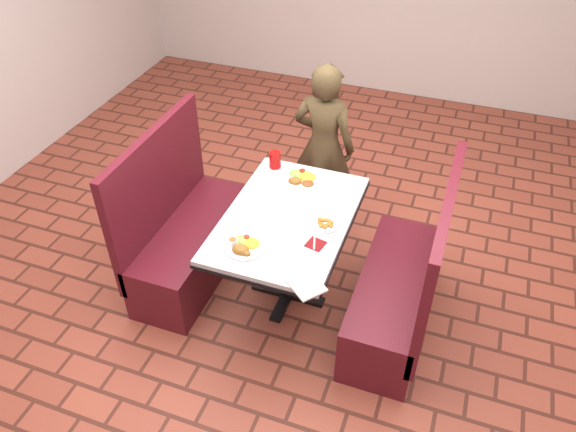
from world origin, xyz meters
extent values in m
plane|color=brown|center=(0.00, 0.00, 0.00)|extent=(7.00, 7.00, 0.00)
cube|color=#BBBDC0|center=(0.00, 0.00, 0.73)|extent=(0.80, 1.20, 0.03)
cube|color=black|center=(0.00, 0.00, 0.70)|extent=(0.81, 1.21, 0.02)
cylinder|color=black|center=(0.00, 0.00, 0.36)|extent=(0.10, 0.10, 0.69)
cube|color=black|center=(0.00, 0.00, 0.01)|extent=(0.55, 0.08, 0.03)
cube|color=black|center=(0.00, 0.00, 0.01)|extent=(0.08, 0.55, 0.03)
cube|color=#57141E|center=(-0.75, 0.00, 0.23)|extent=(0.45, 1.20, 0.45)
cube|color=#57141E|center=(-0.97, 0.00, 0.70)|extent=(0.06, 1.20, 0.95)
cube|color=#57141E|center=(0.75, 0.00, 0.23)|extent=(0.45, 1.20, 0.45)
cube|color=#57141E|center=(0.97, 0.00, 0.70)|extent=(0.06, 1.20, 0.95)
imported|color=brown|center=(-0.06, 0.98, 0.69)|extent=(0.53, 0.37, 1.39)
cylinder|color=white|center=(-0.14, -0.38, 0.76)|extent=(0.25, 0.25, 0.01)
ellipsoid|color=gold|center=(-0.11, -0.35, 0.79)|extent=(0.10, 0.10, 0.05)
ellipsoid|color=#83BC4B|center=(-0.18, -0.33, 0.78)|extent=(0.10, 0.08, 0.03)
cylinder|color=red|center=(-0.16, -0.31, 0.78)|extent=(0.04, 0.04, 0.01)
ellipsoid|color=#905F24|center=(-0.15, -0.43, 0.80)|extent=(0.11, 0.08, 0.06)
ellipsoid|color=#905F24|center=(-0.11, -0.44, 0.78)|extent=(0.06, 0.04, 0.04)
cylinder|color=white|center=(-0.22, -0.39, 0.78)|extent=(0.06, 0.06, 0.04)
cylinder|color=brown|center=(-0.22, -0.39, 0.80)|extent=(0.05, 0.05, 0.00)
cylinder|color=white|center=(-0.04, 0.40, 0.76)|extent=(0.29, 0.29, 0.02)
ellipsoid|color=gold|center=(-0.01, 0.44, 0.79)|extent=(0.12, 0.12, 0.05)
ellipsoid|color=#83BC4B|center=(-0.10, 0.45, 0.79)|extent=(0.12, 0.10, 0.04)
cylinder|color=red|center=(-0.06, 0.48, 0.79)|extent=(0.04, 0.04, 0.01)
ellipsoid|color=brown|center=(0.02, 0.36, 0.78)|extent=(0.09, 0.09, 0.03)
ellipsoid|color=#905F24|center=(-0.08, 0.35, 0.80)|extent=(0.10, 0.07, 0.06)
cylinder|color=white|center=(0.26, 0.00, 0.76)|extent=(0.17, 0.17, 0.01)
cube|color=maroon|center=(0.25, -0.20, 0.75)|extent=(0.13, 0.13, 0.00)
cube|color=silver|center=(0.24, -0.19, 0.75)|extent=(0.05, 0.12, 0.00)
cylinder|color=#BB0D0C|center=(-0.28, 0.50, 0.81)|extent=(0.08, 0.08, 0.12)
cube|color=silver|center=(0.30, -0.55, 0.76)|extent=(0.28, 0.27, 0.01)
cube|color=silver|center=(-0.07, -0.39, 0.76)|extent=(0.05, 0.17, 0.00)
cube|color=silver|center=(-0.06, -0.38, 0.76)|extent=(0.01, 0.16, 0.00)
camera|label=1|loc=(0.97, -2.67, 3.06)|focal=35.00mm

